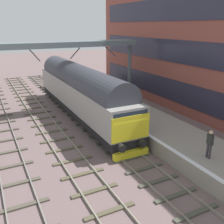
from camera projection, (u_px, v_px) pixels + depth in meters
The scene contains 9 objects.
ground_plane at pixel (121, 150), 17.47m from camera, with size 140.00×140.00×0.00m, color #6B5657.
track_main at pixel (121, 149), 17.45m from camera, with size 2.50×60.00×0.15m.
track_adjacent_west at pixel (73, 160), 15.99m from camera, with size 2.50×60.00×0.15m.
track_adjacent_far_west at pixel (14, 174), 14.50m from camera, with size 2.50×60.00×0.15m.
station_platform at pixel (165, 133), 18.85m from camera, with size 4.00×44.00×1.01m.
station_building at pixel (205, 32), 23.92m from camera, with size 5.65×30.91×14.73m.
diesel_locomotive at pixel (80, 90), 23.20m from camera, with size 2.74×18.21×4.68m.
waiting_passenger at pixel (210, 142), 14.04m from camera, with size 0.36×0.51×1.64m.
overhead_footbridge at pixel (55, 48), 23.47m from camera, with size 16.19×2.00×6.57m.
Camera 1 is at (-7.67, -13.75, 8.01)m, focal length 41.49 mm.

